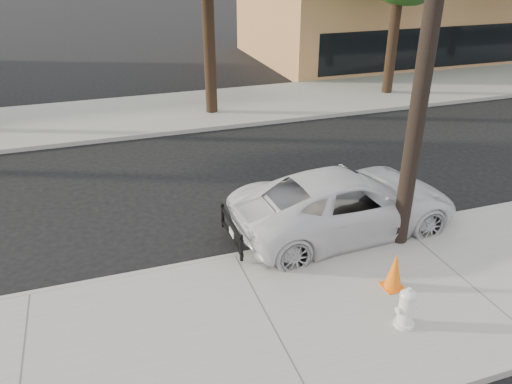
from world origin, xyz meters
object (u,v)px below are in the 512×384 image
Objects in this scene: utility_pole at (431,25)px; police_cruiser at (346,203)px; traffic_cone at (395,271)px; fire_hydrant at (406,309)px.

utility_pole reaches higher than police_cruiser.
police_cruiser is 2.43m from traffic_cone.
police_cruiser reaches higher than fire_hydrant.
traffic_cone is (-1.07, -1.42, -4.19)m from utility_pole.
utility_pole reaches higher than traffic_cone.
utility_pole is at bearing 55.15° from fire_hydrant.
fire_hydrant is at bearing 166.39° from police_cruiser.
police_cruiser reaches higher than traffic_cone.
police_cruiser is 7.20× the size of fire_hydrant.
traffic_cone is (0.40, 0.98, 0.01)m from fire_hydrant.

